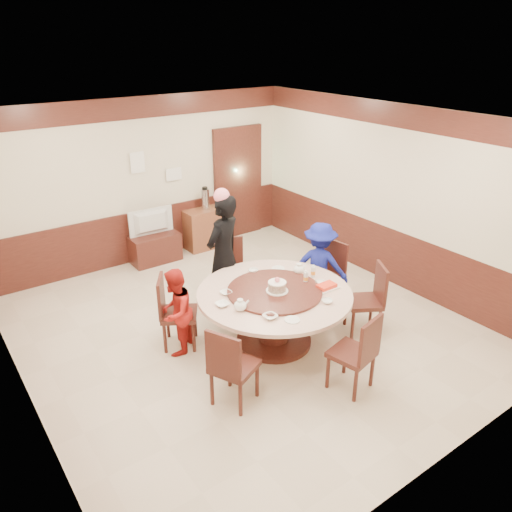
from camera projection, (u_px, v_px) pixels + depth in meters
room at (243, 257)px, 6.45m from camera, size 6.00×6.04×2.84m
banquet_table at (274, 307)px, 6.36m from camera, size 1.96×1.96×0.78m
chair_0 at (326, 286)px, 7.37m from camera, size 0.51×0.50×0.97m
chair_1 at (232, 283)px, 7.46m from camera, size 0.58×0.58×0.97m
chair_2 at (178, 324)px, 6.41m from camera, size 0.61×0.61×0.97m
chair_3 at (233, 379)px, 5.40m from camera, size 0.59×0.58×0.97m
chair_4 at (352, 365)px, 5.62m from camera, size 0.53×0.53×0.97m
chair_5 at (364, 311)px, 6.70m from camera, size 0.61×0.60×0.97m
person_standing at (223, 255)px, 7.00m from camera, size 0.75×0.62×1.75m
person_red at (175, 312)px, 6.17m from camera, size 0.70×0.69×1.14m
person_blue at (319, 265)px, 7.21m from camera, size 0.89×0.96×1.30m
birthday_cake at (277, 286)px, 6.20m from camera, size 0.28×0.28×0.19m
teapot_left at (240, 306)px, 5.83m from camera, size 0.17×0.15×0.13m
teapot_right at (299, 269)px, 6.72m from camera, size 0.17×0.15×0.13m
bowl_0 at (226, 293)px, 6.21m from camera, size 0.14×0.14×0.04m
bowl_1 at (327, 301)px, 6.01m from camera, size 0.13×0.13×0.04m
bowl_2 at (270, 317)px, 5.69m from camera, size 0.16×0.16×0.04m
bowl_3 at (320, 282)px, 6.46m from camera, size 0.13×0.13×0.04m
bowl_4 at (222, 304)px, 5.94m from camera, size 0.16×0.16×0.04m
bowl_5 at (253, 271)px, 6.77m from camera, size 0.13×0.13×0.04m
saucer_near at (292, 320)px, 5.65m from camera, size 0.18×0.18×0.01m
saucer_far at (278, 268)px, 6.87m from camera, size 0.18×0.18×0.01m
shrimp_platter at (326, 287)px, 6.34m from camera, size 0.30×0.20×0.06m
bottle_0 at (306, 278)px, 6.45m from camera, size 0.06×0.06×0.16m
bottle_1 at (313, 272)px, 6.60m from camera, size 0.06×0.06×0.16m
tv_stand at (155, 248)px, 8.80m from camera, size 0.85×0.45×0.50m
television at (153, 223)px, 8.60m from camera, size 0.80×0.13×0.46m
side_cabinet at (206, 228)px, 9.34m from camera, size 0.80×0.40×0.75m
thermos at (205, 199)px, 9.11m from camera, size 0.15×0.15×0.38m
notice_left at (138, 163)px, 8.29m from camera, size 0.25×0.00×0.35m
notice_right at (174, 174)px, 8.76m from camera, size 0.30×0.00×0.22m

